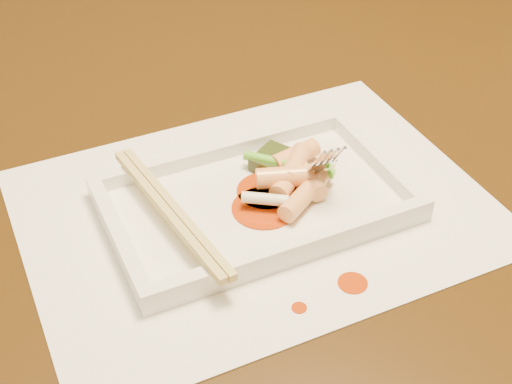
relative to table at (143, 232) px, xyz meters
name	(u,v)px	position (x,y,z in m)	size (l,w,h in m)	color
table	(143,232)	(0.00, 0.00, 0.00)	(1.40, 0.90, 0.75)	black
placemat	(256,208)	(0.07, -0.13, 0.10)	(0.40, 0.30, 0.00)	white
sauce_splatter_a	(353,283)	(0.10, -0.24, 0.10)	(0.02, 0.02, 0.00)	#B03305
sauce_splatter_b	(299,308)	(0.05, -0.25, 0.10)	(0.01, 0.01, 0.00)	#B03305
plate_base	(256,204)	(0.07, -0.13, 0.11)	(0.26, 0.16, 0.01)	white
plate_rim_far	(223,150)	(0.07, -0.05, 0.12)	(0.26, 0.01, 0.01)	white
plate_rim_near	(295,248)	(0.07, -0.20, 0.12)	(0.26, 0.01, 0.01)	white
plate_rim_left	(118,235)	(-0.05, -0.13, 0.12)	(0.01, 0.14, 0.01)	white
plate_rim_right	(377,159)	(0.20, -0.13, 0.12)	(0.01, 0.14, 0.01)	white
veg_piece	(272,159)	(0.11, -0.09, 0.12)	(0.04, 0.03, 0.01)	black
scallion_white	(265,199)	(0.08, -0.14, 0.12)	(0.01, 0.01, 0.04)	#EAEACC
scallion_green	(289,164)	(0.12, -0.11, 0.12)	(0.01, 0.01, 0.09)	#43A019
chopstick_a	(166,211)	(-0.01, -0.13, 0.13)	(0.01, 0.19, 0.01)	tan
chopstick_b	(175,209)	(0.00, -0.13, 0.13)	(0.01, 0.19, 0.01)	tan
fork	(321,101)	(0.14, -0.11, 0.18)	(0.09, 0.10, 0.14)	silver
sauce_blob_0	(264,208)	(0.08, -0.14, 0.11)	(0.06, 0.06, 0.00)	#B03305
sauce_blob_1	(267,191)	(0.09, -0.12, 0.11)	(0.05, 0.05, 0.00)	#B03305
rice_cake_0	(308,179)	(0.12, -0.13, 0.12)	(0.02, 0.02, 0.05)	#FFC377
rice_cake_1	(298,201)	(0.10, -0.15, 0.12)	(0.02, 0.02, 0.04)	#FFC377
rice_cake_2	(284,177)	(0.10, -0.12, 0.13)	(0.02, 0.02, 0.05)	#FFC377
rice_cake_3	(295,156)	(0.13, -0.09, 0.12)	(0.02, 0.02, 0.05)	#FFC377
rice_cake_4	(289,179)	(0.11, -0.12, 0.12)	(0.02, 0.02, 0.05)	#FFC377
rice_cake_5	(295,164)	(0.12, -0.11, 0.13)	(0.02, 0.02, 0.05)	#FFC377
rice_cake_6	(321,174)	(0.14, -0.13, 0.12)	(0.02, 0.02, 0.05)	#FFC377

